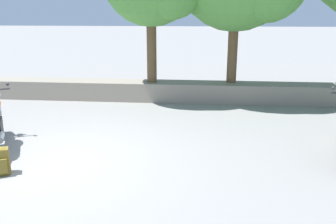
{
  "coord_description": "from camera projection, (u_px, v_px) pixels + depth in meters",
  "views": [
    {
      "loc": [
        2.58,
        -5.54,
        2.56
      ],
      "look_at": [
        1.92,
        1.2,
        0.65
      ],
      "focal_mm": 38.28,
      "sensor_mm": 36.0,
      "label": 1
    }
  ],
  "objects": [
    {
      "name": "ground_plane",
      "position": [
        52.0,
        163.0,
        6.25
      ],
      "size": [
        120.0,
        120.0,
        0.0
      ],
      "primitive_type": "plane",
      "color": "gray"
    },
    {
      "name": "stone_wall",
      "position": [
        116.0,
        90.0,
        10.77
      ],
      "size": [
        36.0,
        0.8,
        0.55
      ],
      "primitive_type": "cube",
      "color": "gray",
      "rests_on": "ground"
    }
  ]
}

